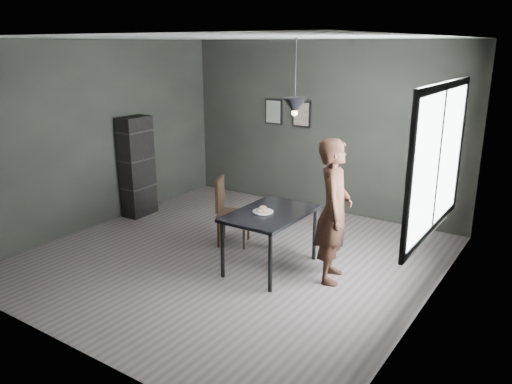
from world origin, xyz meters
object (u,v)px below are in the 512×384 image
Objects in this scene: white_plate at (263,212)px; woman at (334,211)px; pendant_lamp at (295,106)px; cafe_table at (271,218)px; wood_chair at (227,207)px; shelf_unit at (137,167)px.

white_plate is 0.13× the size of woman.
woman is at bearing 6.20° from pendant_lamp.
woman reaches higher than cafe_table.
pendant_lamp reaches higher than wood_chair.
wood_chair is at bearing 153.66° from white_plate.
pendant_lamp reaches higher than white_plate.
pendant_lamp is (0.31, 0.18, 1.29)m from white_plate.
cafe_table is 0.13m from white_plate.
shelf_unit reaches higher than white_plate.
wood_chair is (-0.94, 0.35, -0.13)m from cafe_table.
wood_chair is 1.11× the size of pendant_lamp.
pendant_lamp is at bearing -36.95° from wood_chair.
shelf_unit is (-3.69, 0.40, -0.05)m from woman.
white_plate is 0.27× the size of pendant_lamp.
white_plate is 2.93m from shelf_unit.
pendant_lamp is at bearing 76.35° from woman.
white_plate is 0.24× the size of wood_chair.
woman is (0.83, 0.24, 0.10)m from white_plate.
wood_chair is 1.93m from pendant_lamp.
wood_chair is (-1.71, 0.20, -0.31)m from woman.
cafe_table is 0.74× the size of shelf_unit.
white_plate is at bearing -149.60° from pendant_lamp.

